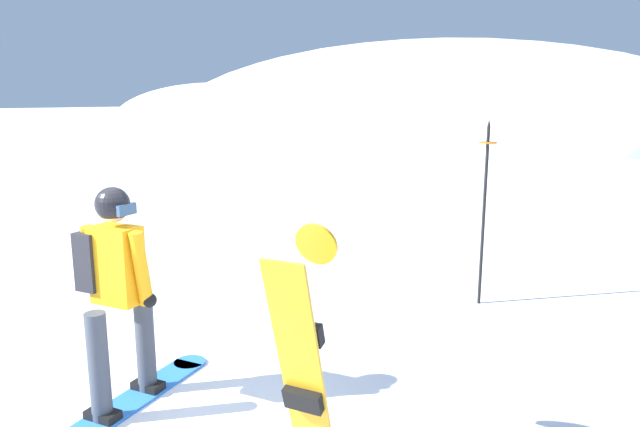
{
  "coord_description": "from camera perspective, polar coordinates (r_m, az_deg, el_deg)",
  "views": [
    {
      "loc": [
        2.73,
        -2.75,
        2.33
      ],
      "look_at": [
        -0.15,
        3.24,
        1.0
      ],
      "focal_mm": 31.99,
      "sensor_mm": 36.0,
      "label": 1
    }
  ],
  "objects": [
    {
      "name": "piste_marker_near",
      "position": [
        6.67,
        16.13,
        1.17
      ],
      "size": [
        0.2,
        0.2,
        2.13
      ],
      "color": "black",
      "rests_on": "ground"
    },
    {
      "name": "ridge_peak_main",
      "position": [
        40.74,
        11.25,
        7.79
      ],
      "size": [
        38.25,
        34.42,
        12.4
      ],
      "color": "white",
      "rests_on": "ground"
    },
    {
      "name": "spare_snowboard",
      "position": [
        3.57,
        -1.69,
        -13.88
      ],
      "size": [
        0.28,
        0.5,
        1.6
      ],
      "color": "orange",
      "rests_on": "ground"
    },
    {
      "name": "snowboarder_main",
      "position": [
        4.55,
        -19.74,
        -7.41
      ],
      "size": [
        0.64,
        1.84,
        1.71
      ],
      "color": "blue",
      "rests_on": "ground"
    },
    {
      "name": "ridge_peak_far",
      "position": [
        62.12,
        -10.1,
        8.96
      ],
      "size": [
        22.47,
        20.22,
        8.28
      ],
      "color": "white",
      "rests_on": "ground"
    }
  ]
}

